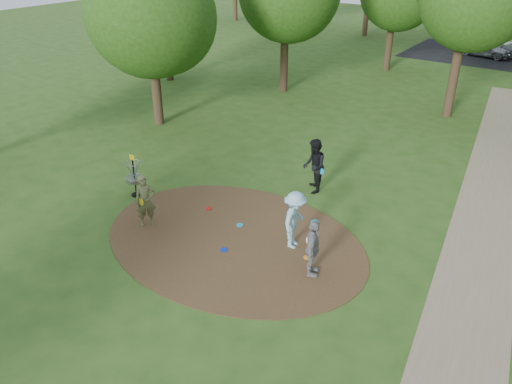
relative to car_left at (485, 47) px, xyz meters
The scene contains 15 objects.
ground 29.64m from the car_left, 90.73° to the right, with size 100.00×100.00×0.00m, color #2D5119.
dirt_clearing 29.64m from the car_left, 90.73° to the right, with size 8.40×8.40×0.02m, color #47301C.
footpath 28.31m from the car_left, 77.51° to the right, with size 2.00×40.00×0.01m, color #8C7A5B.
parking_lot 1.78m from the car_left, 12.80° to the left, with size 14.00×8.00×0.01m, color black.
player_observer_with_disc 30.66m from the car_left, 95.85° to the right, with size 0.69×0.75×1.71m.
player_throwing_with_disc 28.92m from the car_left, 87.43° to the right, with size 1.20×1.26×1.79m.
player_walking_with_disc 25.51m from the car_left, 89.89° to the right, with size 1.13×1.20×1.95m.
player_waiting_with_disc 29.88m from the car_left, 85.42° to the right, with size 0.74×1.06×1.67m.
disc_ground_cyan 28.91m from the car_left, 91.36° to the right, with size 0.22×0.22×0.02m, color #1AA0D0.
disc_ground_blue 30.27m from the car_left, 90.47° to the right, with size 0.22×0.22×0.02m, color #0B29BF.
disc_ground_red 28.73m from the car_left, 94.30° to the right, with size 0.22×0.22×0.02m, color red.
car_left is the anchor object (origin of this frame).
disc_ground_orange 29.27m from the car_left, 86.20° to the right, with size 0.22×0.22×0.02m, color orange.
disc_golf_basket 29.74m from the car_left, 99.44° to the right, with size 0.63×0.63×1.54m.
tree_ring 21.78m from the car_left, 84.14° to the right, with size 36.79×44.97×8.82m.
Camera 1 is at (7.78, -9.97, 8.35)m, focal length 35.00 mm.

